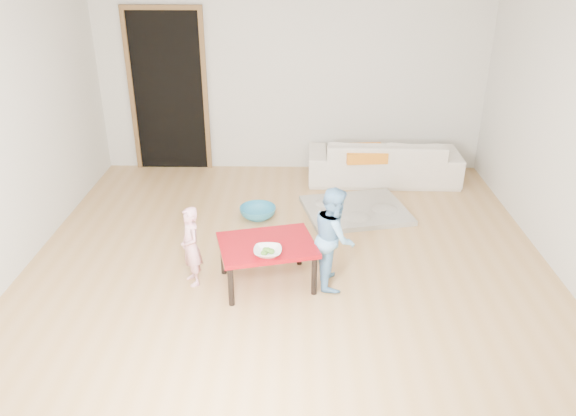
{
  "coord_description": "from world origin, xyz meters",
  "views": [
    {
      "loc": [
        0.08,
        -4.72,
        2.79
      ],
      "look_at": [
        0.0,
        -0.2,
        0.65
      ],
      "focal_mm": 35.0,
      "sensor_mm": 36.0,
      "label": 1
    }
  ],
  "objects_px": {
    "child_blue": "(334,237)",
    "bowl": "(268,252)",
    "sofa": "(383,160)",
    "child_pink": "(191,246)",
    "red_table": "(267,263)",
    "basin": "(258,212)"
  },
  "relations": [
    {
      "from": "child_blue",
      "to": "basin",
      "type": "bearing_deg",
      "value": 28.23
    },
    {
      "from": "sofa",
      "to": "bowl",
      "type": "bearing_deg",
      "value": 64.46
    },
    {
      "from": "child_blue",
      "to": "bowl",
      "type": "bearing_deg",
      "value": 109.91
    },
    {
      "from": "child_blue",
      "to": "red_table",
      "type": "bearing_deg",
      "value": 90.67
    },
    {
      "from": "bowl",
      "to": "child_blue",
      "type": "bearing_deg",
      "value": 22.01
    },
    {
      "from": "child_pink",
      "to": "basin",
      "type": "xyz_separation_m",
      "value": [
        0.49,
        1.33,
        -0.31
      ]
    },
    {
      "from": "child_pink",
      "to": "child_blue",
      "type": "xyz_separation_m",
      "value": [
        1.26,
        0.02,
        0.09
      ]
    },
    {
      "from": "red_table",
      "to": "child_pink",
      "type": "bearing_deg",
      "value": 179.66
    },
    {
      "from": "bowl",
      "to": "child_pink",
      "type": "relative_size",
      "value": 0.32
    },
    {
      "from": "sofa",
      "to": "child_pink",
      "type": "bearing_deg",
      "value": 51.64
    },
    {
      "from": "child_pink",
      "to": "red_table",
      "type": "bearing_deg",
      "value": 60.82
    },
    {
      "from": "sofa",
      "to": "basin",
      "type": "xyz_separation_m",
      "value": [
        -1.54,
        -1.13,
        -0.21
      ]
    },
    {
      "from": "bowl",
      "to": "basin",
      "type": "bearing_deg",
      "value": 97.24
    },
    {
      "from": "basin",
      "to": "red_table",
      "type": "bearing_deg",
      "value": -82.44
    },
    {
      "from": "red_table",
      "to": "child_pink",
      "type": "relative_size",
      "value": 1.11
    },
    {
      "from": "child_pink",
      "to": "sofa",
      "type": "bearing_deg",
      "value": 111.71
    },
    {
      "from": "red_table",
      "to": "bowl",
      "type": "xyz_separation_m",
      "value": [
        0.02,
        -0.2,
        0.24
      ]
    },
    {
      "from": "basin",
      "to": "bowl",
      "type": "bearing_deg",
      "value": -82.76
    },
    {
      "from": "red_table",
      "to": "child_pink",
      "type": "xyz_separation_m",
      "value": [
        -0.67,
        0.0,
        0.16
      ]
    },
    {
      "from": "red_table",
      "to": "child_blue",
      "type": "relative_size",
      "value": 0.89
    },
    {
      "from": "child_pink",
      "to": "child_blue",
      "type": "relative_size",
      "value": 0.8
    },
    {
      "from": "red_table",
      "to": "basin",
      "type": "distance_m",
      "value": 1.36
    }
  ]
}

